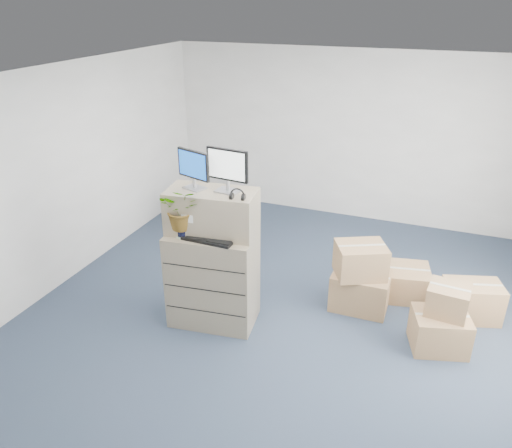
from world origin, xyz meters
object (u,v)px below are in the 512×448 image
object	(u,v)px
monitor_right	(227,168)
potted_plant	(183,213)
water_bottle	(223,220)
keyboard	(209,239)
monitor_left	(193,167)
filing_cabinet_lower	(213,278)
office_chair	(219,210)

from	to	relation	value
monitor_right	potted_plant	bearing A→B (deg)	-143.97
monitor_right	water_bottle	distance (m)	0.60
keyboard	potted_plant	distance (m)	0.39
monitor_left	monitor_right	xyz separation A→B (m)	(0.37, 0.05, 0.03)
filing_cabinet_lower	monitor_right	distance (m)	1.34
monitor_right	potted_plant	distance (m)	0.70
water_bottle	potted_plant	bearing A→B (deg)	-149.97
monitor_right	keyboard	distance (m)	0.79
monitor_left	water_bottle	distance (m)	0.66
monitor_left	keyboard	world-z (taller)	monitor_left
monitor_left	water_bottle	bearing A→B (deg)	21.16
monitor_left	office_chair	size ratio (longest dim) A/B	0.62
water_bottle	monitor_left	bearing A→B (deg)	-176.81
monitor_left	office_chair	world-z (taller)	monitor_left
filing_cabinet_lower	water_bottle	xyz separation A→B (m)	(0.11, 0.06, 0.73)
potted_plant	office_chair	xyz separation A→B (m)	(-0.76, 2.43, -1.06)
filing_cabinet_lower	monitor_left	world-z (taller)	monitor_left
filing_cabinet_lower	potted_plant	bearing A→B (deg)	-156.65
water_bottle	monitor_right	bearing A→B (deg)	27.68
filing_cabinet_lower	office_chair	bearing A→B (deg)	106.90
water_bottle	office_chair	xyz separation A→B (m)	(-1.13, 2.22, -0.95)
filing_cabinet_lower	keyboard	world-z (taller)	keyboard
potted_plant	office_chair	world-z (taller)	potted_plant
filing_cabinet_lower	monitor_right	xyz separation A→B (m)	(0.17, 0.09, 1.33)
office_chair	monitor_left	bearing A→B (deg)	76.25
water_bottle	office_chair	size ratio (longest dim) A/B	0.45
filing_cabinet_lower	office_chair	distance (m)	2.51
monitor_left	keyboard	xyz separation A→B (m)	(0.25, -0.19, -0.72)
monitor_left	office_chair	distance (m)	2.83
keyboard	potted_plant	xyz separation A→B (m)	(-0.30, -0.00, 0.25)
monitor_right	keyboard	xyz separation A→B (m)	(-0.13, -0.24, -0.74)
water_bottle	office_chair	world-z (taller)	water_bottle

